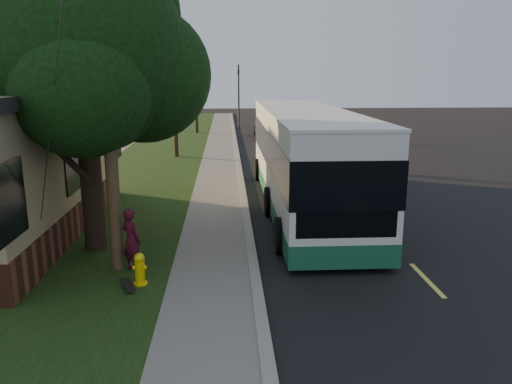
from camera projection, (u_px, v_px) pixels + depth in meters
ground at (256, 284)px, 11.40m from camera, size 120.00×120.00×0.00m
road at (335, 186)px, 21.34m from camera, size 8.00×80.00×0.01m
curb at (242, 186)px, 21.10m from camera, size 0.25×80.00×0.12m
sidewalk at (218, 187)px, 21.05m from camera, size 2.00×80.00×0.08m
grass_verge at (134, 188)px, 20.84m from camera, size 5.00×80.00×0.07m
fire_hydrant at (140, 269)px, 11.15m from camera, size 0.32×0.32×0.74m
utility_pole at (105, 76)px, 11.10m from camera, size 2.86×3.21×9.07m
leafy_tree at (84, 54)px, 12.54m from camera, size 6.30×6.00×7.80m
bare_tree_near at (175, 120)px, 28.18m from camera, size 1.38×1.21×4.31m
bare_tree_far at (196, 108)px, 39.90m from camera, size 1.38×1.21×4.03m
traffic_signal at (239, 92)px, 43.72m from camera, size 0.18×0.22×5.50m
transit_bus at (305, 156)px, 17.61m from camera, size 2.98×12.90×3.49m
skateboarder at (131, 240)px, 11.87m from camera, size 0.67×0.64×1.54m
skateboard_main at (128, 285)px, 11.05m from camera, size 0.49×0.83×0.08m
distant_car at (267, 127)px, 37.74m from camera, size 1.94×4.73×1.61m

